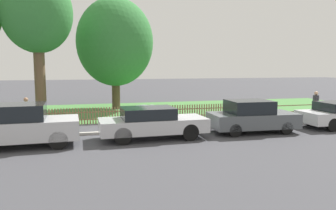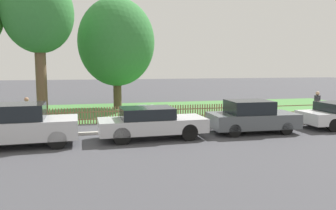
{
  "view_description": "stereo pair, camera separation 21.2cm",
  "coord_description": "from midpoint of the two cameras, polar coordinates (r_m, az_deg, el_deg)",
  "views": [
    {
      "loc": [
        -2.28,
        -14.29,
        2.99
      ],
      "look_at": [
        1.62,
        0.99,
        1.1
      ],
      "focal_mm": 35.0,
      "sensor_mm": 36.0,
      "label": 1
    },
    {
      "loc": [
        -2.07,
        -14.34,
        2.99
      ],
      "look_at": [
        1.62,
        0.99,
        1.1
      ],
      "focal_mm": 35.0,
      "sensor_mm": 36.0,
      "label": 2
    }
  ],
  "objects": [
    {
      "name": "parked_car_black_saloon",
      "position": [
        13.47,
        -3.28,
        -3.03
      ],
      "size": [
        4.4,
        1.81,
        1.31
      ],
      "rotation": [
        0.0,
        0.0,
        0.02
      ],
      "color": "#BCBCC1",
      "rests_on": "ground"
    },
    {
      "name": "pedestrian_near_fence",
      "position": [
        19.77,
        24.04,
        0.18
      ],
      "size": [
        0.38,
        0.38,
        1.6
      ],
      "rotation": [
        0.0,
        0.0,
        6.08
      ],
      "color": "slate",
      "rests_on": "ground"
    },
    {
      "name": "tree_mid_park",
      "position": [
        19.95,
        -22.14,
        14.43
      ],
      "size": [
        3.83,
        3.83,
        8.08
      ],
      "color": "brown",
      "rests_on": "ground"
    },
    {
      "name": "park_fence",
      "position": [
        17.48,
        -7.0,
        -1.64
      ],
      "size": [
        35.71,
        0.05,
        0.86
      ],
      "color": "olive",
      "rests_on": "ground"
    },
    {
      "name": "grass_strip",
      "position": [
        22.0,
        -8.49,
        -1.04
      ],
      "size": [
        35.71,
        9.09,
        0.01
      ],
      "primitive_type": "cube",
      "color": "#477F3D",
      "rests_on": "ground"
    },
    {
      "name": "parked_car_navy_estate",
      "position": [
        15.21,
        13.98,
        -1.96
      ],
      "size": [
        3.94,
        1.92,
        1.46
      ],
      "rotation": [
        0.0,
        0.0,
        -0.03
      ],
      "color": "#51565B",
      "rests_on": "ground"
    },
    {
      "name": "kerb_stone",
      "position": [
        14.87,
        -5.62,
        -4.56
      ],
      "size": [
        35.71,
        0.2,
        0.12
      ],
      "primitive_type": "cube",
      "color": "#B2ADA3",
      "rests_on": "ground"
    },
    {
      "name": "pedestrian_by_lamp",
      "position": [
        16.57,
        -23.76,
        -1.09
      ],
      "size": [
        0.44,
        0.44,
        1.55
      ],
      "rotation": [
        0.0,
        0.0,
        2.42
      ],
      "color": "#2D3351",
      "rests_on": "ground"
    },
    {
      "name": "tree_far_left",
      "position": [
        23.08,
        -9.48,
        10.71
      ],
      "size": [
        5.21,
        5.21,
        7.6
      ],
      "color": "brown",
      "rests_on": "ground"
    },
    {
      "name": "covered_motorcycle",
      "position": [
        15.96,
        -4.58,
        -1.55
      ],
      "size": [
        2.0,
        0.92,
        1.11
      ],
      "rotation": [
        0.0,
        0.0,
        -0.07
      ],
      "color": "black",
      "rests_on": "ground"
    },
    {
      "name": "ground_plane",
      "position": [
        14.79,
        -5.56,
        -4.86
      ],
      "size": [
        120.0,
        120.0,
        0.0
      ],
      "primitive_type": "plane",
      "color": "#424247"
    },
    {
      "name": "parked_car_silver_hatchback",
      "position": [
        13.33,
        -24.26,
        -3.23
      ],
      "size": [
        3.91,
        2.01,
        1.6
      ],
      "rotation": [
        0.0,
        0.0,
        0.04
      ],
      "color": "#BCBCC1",
      "rests_on": "ground"
    }
  ]
}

